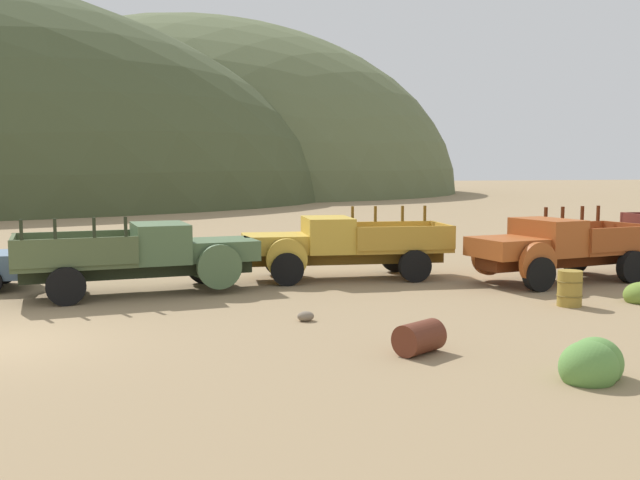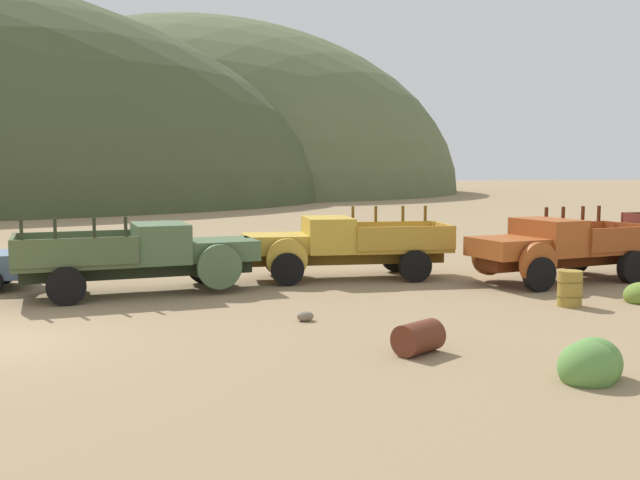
# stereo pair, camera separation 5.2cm
# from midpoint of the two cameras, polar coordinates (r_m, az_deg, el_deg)

# --- Properties ---
(hill_far_left) EXTENTS (70.86, 66.32, 45.96)m
(hill_far_left) POSITION_cam_midpoint_polar(r_m,az_deg,el_deg) (98.62, -10.01, 3.81)
(hill_far_left) COLOR #56603D
(hill_far_left) RESTS_ON ground
(truck_weathered_green) EXTENTS (6.52, 2.92, 2.16)m
(truck_weathered_green) POSITION_cam_midpoint_polar(r_m,az_deg,el_deg) (19.79, -13.23, -1.21)
(truck_weathered_green) COLOR #232B1B
(truck_weathered_green) RESTS_ON ground
(truck_faded_yellow) EXTENTS (6.43, 2.82, 2.16)m
(truck_faded_yellow) POSITION_cam_midpoint_polar(r_m,az_deg,el_deg) (21.64, 0.84, -0.50)
(truck_faded_yellow) COLOR brown
(truck_faded_yellow) RESTS_ON ground
(truck_oxide_orange) EXTENTS (5.99, 3.23, 2.16)m
(truck_oxide_orange) POSITION_cam_midpoint_polar(r_m,az_deg,el_deg) (22.04, 18.02, -0.64)
(truck_oxide_orange) COLOR #51220D
(truck_oxide_orange) RESTS_ON ground
(oil_drum_spare) EXTENTS (0.63, 0.63, 0.88)m
(oil_drum_spare) POSITION_cam_midpoint_polar(r_m,az_deg,el_deg) (18.49, 19.36, -3.69)
(oil_drum_spare) COLOR olive
(oil_drum_spare) RESTS_ON ground
(oil_drum_by_truck) EXTENTS (1.08, 0.97, 0.59)m
(oil_drum_by_truck) POSITION_cam_midpoint_polar(r_m,az_deg,el_deg) (13.22, 7.87, -7.79)
(oil_drum_by_truck) COLOR #5B2819
(oil_drum_by_truck) RESTS_ON ground
(bush_lone_scrub) EXTENTS (1.20, 1.03, 0.85)m
(bush_lone_scrub) POSITION_cam_midpoint_polar(r_m,az_deg,el_deg) (12.36, 20.90, -9.39)
(bush_lone_scrub) COLOR #5B8E42
(bush_lone_scrub) RESTS_ON ground
(rock_small) EXTENTS (0.38, 0.29, 0.23)m
(rock_small) POSITION_cam_midpoint_polar(r_m,az_deg,el_deg) (15.84, -1.25, -6.16)
(rock_small) COLOR #786A57
(rock_small) RESTS_ON ground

